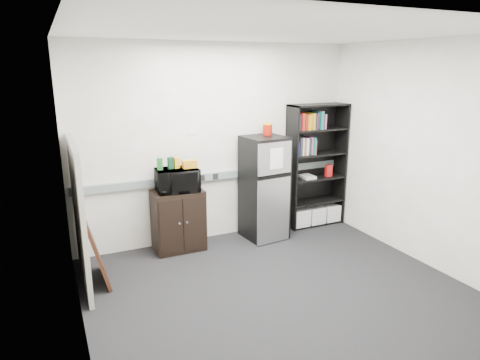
{
  "coord_description": "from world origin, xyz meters",
  "views": [
    {
      "loc": [
        -2.15,
        -3.67,
        2.38
      ],
      "look_at": [
        -0.04,
        0.9,
        1.04
      ],
      "focal_mm": 32.0,
      "sensor_mm": 36.0,
      "label": 1
    }
  ],
  "objects_px": {
    "bookshelf": "(316,167)",
    "cubicle_partition": "(79,215)",
    "cabinet": "(178,220)",
    "refrigerator": "(265,188)",
    "microwave": "(177,180)"
  },
  "relations": [
    {
      "from": "bookshelf",
      "to": "cabinet",
      "type": "distance_m",
      "value": 2.25
    },
    {
      "from": "bookshelf",
      "to": "cabinet",
      "type": "xyz_separation_m",
      "value": [
        -2.19,
        -0.06,
        -0.5
      ]
    },
    {
      "from": "cabinet",
      "to": "cubicle_partition",
      "type": "bearing_deg",
      "value": -161.24
    },
    {
      "from": "cubicle_partition",
      "to": "cabinet",
      "type": "distance_m",
      "value": 1.37
    },
    {
      "from": "bookshelf",
      "to": "cubicle_partition",
      "type": "relative_size",
      "value": 1.14
    },
    {
      "from": "cabinet",
      "to": "refrigerator",
      "type": "relative_size",
      "value": 0.56
    },
    {
      "from": "refrigerator",
      "to": "cabinet",
      "type": "bearing_deg",
      "value": 170.39
    },
    {
      "from": "cabinet",
      "to": "microwave",
      "type": "bearing_deg",
      "value": -90.0
    },
    {
      "from": "bookshelf",
      "to": "cubicle_partition",
      "type": "distance_m",
      "value": 3.46
    },
    {
      "from": "cabinet",
      "to": "refrigerator",
      "type": "bearing_deg",
      "value": -3.69
    },
    {
      "from": "cabinet",
      "to": "refrigerator",
      "type": "distance_m",
      "value": 1.28
    },
    {
      "from": "cubicle_partition",
      "to": "refrigerator",
      "type": "xyz_separation_m",
      "value": [
        2.48,
        0.34,
        -0.08
      ]
    },
    {
      "from": "microwave",
      "to": "cabinet",
      "type": "bearing_deg",
      "value": 93.51
    },
    {
      "from": "bookshelf",
      "to": "microwave",
      "type": "bearing_deg",
      "value": -177.9
    },
    {
      "from": "cubicle_partition",
      "to": "microwave",
      "type": "height_order",
      "value": "cubicle_partition"
    }
  ]
}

